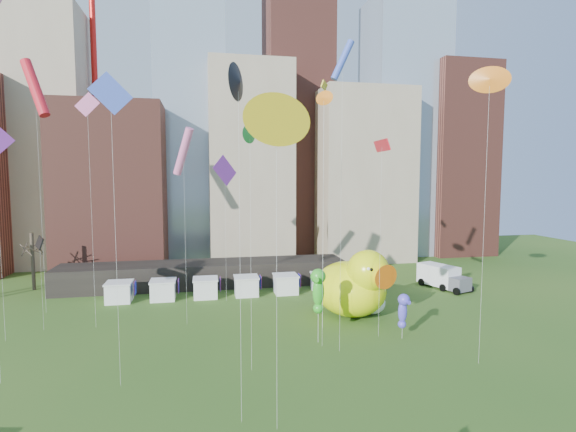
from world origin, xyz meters
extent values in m
cube|color=gray|center=(-30.00, 62.00, 21.00)|extent=(14.00, 12.00, 42.00)
cube|color=brown|center=(-18.00, 56.00, 13.00)|extent=(16.00, 14.00, 26.00)
cube|color=#8C9EB2|center=(-6.00, 64.00, 27.50)|extent=(12.00, 12.00, 55.00)
cube|color=gray|center=(4.00, 60.00, 17.00)|extent=(14.00, 14.00, 34.00)
cube|color=brown|center=(14.00, 66.00, 34.00)|extent=(12.00, 12.00, 68.00)
cube|color=gray|center=(24.00, 58.00, 15.00)|extent=(16.00, 14.00, 30.00)
cube|color=#8C9EB2|center=(34.00, 62.00, 24.00)|extent=(14.00, 12.00, 48.00)
cube|color=brown|center=(44.00, 60.00, 18.00)|extent=(12.00, 12.00, 36.00)
cylinder|color=red|center=(-22.00, 64.00, 38.00)|extent=(1.00, 1.00, 76.00)
cylinder|color=red|center=(30.00, 64.00, 38.00)|extent=(1.00, 1.00, 76.00)
cube|color=black|center=(-4.00, 42.00, 1.60)|extent=(38.00, 6.00, 3.20)
cube|color=white|center=(-14.00, 36.00, 1.10)|extent=(2.80, 2.80, 2.20)
cube|color=red|center=(-12.20, 36.00, 1.60)|extent=(0.08, 1.40, 1.60)
cube|color=white|center=(-9.00, 36.00, 1.10)|extent=(2.80, 2.80, 2.20)
cube|color=red|center=(-7.20, 36.00, 1.60)|extent=(0.08, 1.40, 1.60)
cube|color=white|center=(-4.00, 36.00, 1.10)|extent=(2.80, 2.80, 2.20)
cube|color=red|center=(-2.20, 36.00, 1.60)|extent=(0.08, 1.40, 1.60)
cube|color=white|center=(1.00, 36.00, 1.10)|extent=(2.80, 2.80, 2.20)
cube|color=red|center=(2.80, 36.00, 1.60)|extent=(0.08, 1.40, 1.60)
cube|color=white|center=(6.00, 36.00, 1.10)|extent=(2.80, 2.80, 2.20)
cube|color=red|center=(7.80, 36.00, 1.60)|extent=(0.08, 1.40, 1.60)
cube|color=white|center=(11.00, 36.00, 1.10)|extent=(2.80, 2.80, 2.20)
cube|color=red|center=(12.80, 36.00, 1.60)|extent=(0.08, 1.40, 1.60)
cube|color=white|center=(16.00, 36.00, 1.10)|extent=(2.80, 2.80, 2.20)
cube|color=red|center=(17.80, 36.00, 1.60)|extent=(0.08, 1.40, 1.60)
cylinder|color=#382B21|center=(-26.00, 44.00, 3.75)|extent=(0.44, 0.44, 7.50)
ellipsoid|color=#ECFC0C|center=(11.01, 25.99, 2.89)|extent=(9.78, 10.37, 5.77)
ellipsoid|color=#ECFC0C|center=(9.67, 28.89, 2.73)|extent=(2.36, 2.15, 2.34)
sphere|color=#ECFC0C|center=(12.09, 23.65, 5.21)|extent=(5.76, 5.76, 4.34)
cone|color=orange|center=(12.86, 21.97, 5.06)|extent=(2.98, 2.77, 2.39)
sphere|color=white|center=(11.50, 22.06, 5.79)|extent=(0.78, 0.78, 0.78)
sphere|color=white|center=(13.67, 23.06, 5.79)|extent=(0.78, 0.78, 0.78)
sphere|color=black|center=(11.66, 21.73, 5.79)|extent=(0.39, 0.39, 0.39)
sphere|color=black|center=(13.82, 22.73, 5.79)|extent=(0.39, 0.39, 0.39)
ellipsoid|color=white|center=(13.45, 26.13, 1.25)|extent=(3.03, 3.55, 2.49)
ellipsoid|color=white|center=(13.45, 27.51, 1.18)|extent=(0.83, 0.65, 1.01)
sphere|color=white|center=(13.45, 25.02, 2.25)|extent=(1.88, 1.88, 1.87)
cone|color=orange|center=(13.44, 24.22, 2.19)|extent=(1.03, 0.85, 1.03)
sphere|color=white|center=(12.93, 24.50, 2.50)|extent=(0.34, 0.34, 0.34)
sphere|color=white|center=(13.96, 24.50, 2.50)|extent=(0.34, 0.34, 0.34)
sphere|color=black|center=(12.93, 24.35, 2.50)|extent=(0.17, 0.17, 0.17)
sphere|color=black|center=(13.96, 24.34, 2.50)|extent=(0.17, 0.17, 0.17)
cylinder|color=silver|center=(5.73, 19.24, 2.29)|extent=(0.03, 0.03, 4.59)
ellipsoid|color=green|center=(5.73, 19.24, 4.59)|extent=(1.29, 1.19, 2.63)
sphere|color=green|center=(5.73, 19.09, 6.00)|extent=(1.77, 1.77, 1.34)
cone|color=green|center=(5.73, 18.49, 5.93)|extent=(0.77, 0.96, 0.47)
sphere|color=green|center=(5.73, 19.29, 3.08)|extent=(0.94, 0.94, 0.94)
cylinder|color=silver|center=(13.46, 18.62, 1.26)|extent=(0.03, 0.03, 2.53)
ellipsoid|color=#4F46D3|center=(13.46, 18.62, 2.53)|extent=(0.92, 0.79, 2.10)
sphere|color=#4F46D3|center=(13.46, 18.47, 3.66)|extent=(1.22, 1.22, 1.07)
cone|color=#4F46D3|center=(13.46, 17.99, 3.60)|extent=(0.47, 0.72, 0.38)
sphere|color=#4F46D3|center=(13.46, 18.67, 1.32)|extent=(0.75, 0.75, 0.75)
cube|color=white|center=(26.69, 35.18, 1.64)|extent=(4.13, 5.84, 2.65)
cube|color=#595960|center=(27.79, 31.97, 1.11)|extent=(2.93, 2.60, 1.70)
cylinder|color=black|center=(26.06, 32.95, 0.48)|extent=(0.56, 0.99, 0.95)
cylinder|color=black|center=(28.57, 33.81, 0.48)|extent=(0.56, 0.99, 0.95)
cylinder|color=black|center=(24.89, 36.36, 0.48)|extent=(0.56, 0.99, 0.95)
cylinder|color=black|center=(27.40, 37.22, 0.48)|extent=(0.56, 0.99, 0.95)
cylinder|color=silver|center=(11.56, 19.52, 8.73)|extent=(0.02, 0.02, 17.45)
cube|color=red|center=(11.56, 19.52, 17.45)|extent=(0.70, 3.37, 1.02)
cylinder|color=silver|center=(-2.06, 7.94, 9.96)|extent=(0.02, 0.02, 19.93)
cone|color=black|center=(-2.06, 7.94, 19.93)|extent=(0.95, 2.04, 2.08)
cylinder|color=silver|center=(7.12, 22.76, 11.58)|extent=(0.02, 0.02, 23.16)
cube|color=yellow|center=(7.12, 22.76, 23.16)|extent=(1.18, 1.95, 0.63)
cylinder|color=silver|center=(-10.03, 14.14, 10.09)|extent=(0.02, 0.02, 20.18)
cube|color=blue|center=(-10.03, 14.14, 20.18)|extent=(2.82, 0.39, 2.84)
cylinder|color=silver|center=(5.84, 18.30, 10.59)|extent=(0.02, 0.02, 21.18)
cone|color=orange|center=(5.84, 18.30, 21.18)|extent=(0.82, 1.06, 1.20)
cylinder|color=silver|center=(-21.00, 33.04, 11.94)|extent=(0.02, 0.02, 23.88)
cylinder|color=red|center=(-21.00, 33.04, 23.88)|extent=(3.56, 3.03, 6.21)
cylinder|color=silver|center=(-14.61, 27.17, 10.72)|extent=(0.02, 0.02, 21.44)
cube|color=pink|center=(-14.61, 27.17, 21.44)|extent=(2.29, 0.16, 2.29)
cylinder|color=silver|center=(-19.36, 27.34, 4.25)|extent=(0.02, 0.02, 8.49)
cube|color=black|center=(-19.36, 27.34, 8.49)|extent=(1.84, 3.31, 1.04)
cylinder|color=silver|center=(-0.69, 14.82, 8.87)|extent=(0.02, 0.02, 17.74)
cone|color=green|center=(-0.69, 14.82, 17.74)|extent=(0.87, 1.20, 1.33)
cylinder|color=silver|center=(-0.10, 6.77, 8.87)|extent=(0.02, 0.02, 17.73)
cone|color=yellow|center=(-0.10, 6.77, 17.73)|extent=(2.82, 1.44, 2.90)
cylinder|color=silver|center=(6.98, 16.95, 11.96)|extent=(0.02, 0.02, 23.93)
cylinder|color=blue|center=(6.98, 16.95, 23.93)|extent=(1.92, 0.58, 3.27)
cylinder|color=silver|center=(17.03, 12.56, 10.95)|extent=(0.02, 0.02, 21.91)
cone|color=orange|center=(17.03, 12.56, 21.91)|extent=(1.82, 1.23, 1.98)
cylinder|color=silver|center=(-1.58, 33.90, 7.73)|extent=(0.02, 0.02, 15.46)
cube|color=purple|center=(-1.58, 33.90, 15.46)|extent=(2.86, 2.29, 3.64)
cylinder|color=silver|center=(-21.73, 24.96, 5.89)|extent=(0.02, 0.02, 11.79)
cylinder|color=silver|center=(-5.90, 26.48, 8.57)|extent=(0.02, 0.02, 17.14)
cylinder|color=pink|center=(-5.90, 26.48, 17.14)|extent=(2.42, 2.54, 4.64)
camera|label=1|loc=(-4.11, -16.91, 14.56)|focal=27.00mm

